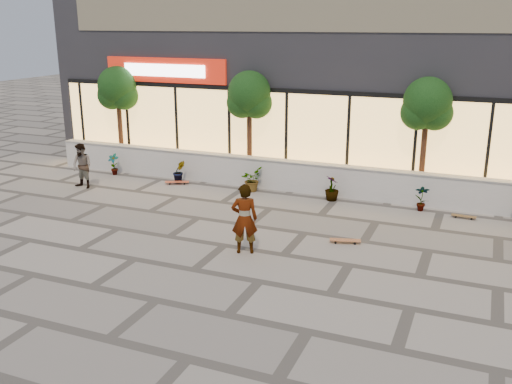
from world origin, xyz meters
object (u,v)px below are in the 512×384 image
at_px(tree_west, 118,91).
at_px(skater_center, 244,219).
at_px(skateboard_center, 345,240).
at_px(tree_mideast, 427,107).
at_px(skateboard_left, 177,182).
at_px(skater_left, 82,166).
at_px(tree_midwest, 249,98).
at_px(skateboard_right_near, 464,216).

xyz_separation_m(tree_west, skater_center, (8.04, -6.29, -2.10)).
bearing_deg(tree_west, skater_center, -38.05).
xyz_separation_m(tree_west, skateboard_center, (10.21, -4.74, -2.90)).
bearing_deg(skateboard_center, tree_mideast, 59.10).
bearing_deg(skateboard_center, skateboard_left, 139.07).
height_order(tree_west, skateboard_center, tree_west).
height_order(tree_mideast, skateboard_center, tree_mideast).
bearing_deg(skater_left, skateboard_center, -3.14).
bearing_deg(tree_mideast, skater_center, -118.82).
distance_m(tree_mideast, skater_center, 7.48).
bearing_deg(tree_midwest, skateboard_right_near, -11.39).
relative_size(tree_mideast, skateboard_right_near, 5.58).
height_order(tree_mideast, skater_center, tree_mideast).
xyz_separation_m(tree_west, tree_midwest, (5.50, 0.00, 0.00)).
bearing_deg(tree_west, skateboard_center, -24.89).
xyz_separation_m(tree_mideast, skater_left, (-10.92, -3.12, -2.21)).
xyz_separation_m(tree_west, skateboard_right_near, (12.95, -1.50, -2.92)).
bearing_deg(tree_west, skater_left, -79.46).
height_order(skater_left, skateboard_right_near, skater_left).
bearing_deg(skateboard_right_near, skateboard_left, -177.19).
distance_m(tree_west, skateboard_right_near, 13.36).
xyz_separation_m(skater_center, skateboard_center, (2.17, 1.55, -0.81)).
distance_m(tree_midwest, skateboard_right_near, 8.14).
height_order(skater_center, skateboard_right_near, skater_center).
bearing_deg(tree_mideast, skateboard_center, -105.23).
distance_m(tree_mideast, skateboard_right_near, 3.58).
distance_m(tree_mideast, skateboard_left, 8.78).
distance_m(tree_midwest, skater_center, 7.10).
distance_m(skater_left, skateboard_left, 3.28).
xyz_separation_m(tree_midwest, skateboard_left, (-2.15, -1.50, -2.90)).
height_order(tree_west, skateboard_right_near, tree_west).
height_order(tree_midwest, skateboard_center, tree_midwest).
bearing_deg(skater_left, skateboard_right_near, 13.86).
bearing_deg(skateboard_left, skateboard_right_near, -24.87).
bearing_deg(tree_mideast, skateboard_right_near, -46.00).
bearing_deg(skateboard_right_near, skateboard_center, -127.41).
bearing_deg(skateboard_right_near, tree_midwest, 171.43).
bearing_deg(skater_left, tree_midwest, 38.77).
bearing_deg(tree_midwest, skateboard_center, -45.16).
relative_size(tree_mideast, skateboard_center, 4.73).
bearing_deg(skateboard_right_near, tree_west, 176.20).
xyz_separation_m(skateboard_left, skateboard_right_near, (9.60, 0.00, -0.01)).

